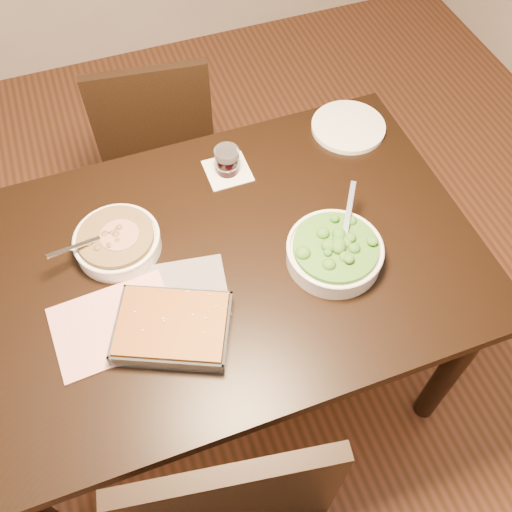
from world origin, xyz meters
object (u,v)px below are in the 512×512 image
(wine_tumbler, at_px, (227,160))
(dinner_plate, at_px, (348,127))
(chair_far, at_px, (156,136))
(baking_dish, at_px, (173,327))
(table, at_px, (216,279))
(broccoli_bowl, at_px, (335,252))
(stew_bowl, at_px, (117,241))

(wine_tumbler, bearing_deg, dinner_plate, 5.67)
(chair_far, bearing_deg, baking_dish, 87.69)
(table, height_order, chair_far, chair_far)
(dinner_plate, bearing_deg, wine_tumbler, -174.33)
(broccoli_bowl, bearing_deg, stew_bowl, 156.33)
(table, relative_size, dinner_plate, 6.12)
(stew_bowl, bearing_deg, dinner_plate, 14.87)
(table, distance_m, chair_far, 0.80)
(dinner_plate, xyz_separation_m, chair_far, (-0.54, 0.46, -0.28))
(baking_dish, bearing_deg, chair_far, 104.71)
(stew_bowl, relative_size, baking_dish, 0.76)
(dinner_plate, bearing_deg, baking_dish, -144.70)
(wine_tumbler, height_order, chair_far, chair_far)
(broccoli_bowl, xyz_separation_m, wine_tumbler, (-0.16, 0.39, 0.01))
(stew_bowl, bearing_deg, baking_dish, -76.56)
(stew_bowl, bearing_deg, table, -28.88)
(stew_bowl, xyz_separation_m, dinner_plate, (0.77, 0.20, -0.02))
(baking_dish, height_order, chair_far, chair_far)
(table, relative_size, chair_far, 1.63)
(stew_bowl, bearing_deg, wine_tumbler, 24.48)
(broccoli_bowl, height_order, dinner_plate, broccoli_bowl)
(stew_bowl, xyz_separation_m, chair_far, (0.23, 0.66, -0.30))
(baking_dish, bearing_deg, stew_bowl, 127.76)
(table, xyz_separation_m, wine_tumbler, (0.13, 0.29, 0.14))
(dinner_plate, height_order, chair_far, chair_far)
(wine_tumbler, bearing_deg, stew_bowl, -155.52)
(baking_dish, bearing_deg, table, 71.24)
(table, xyz_separation_m, baking_dish, (-0.16, -0.17, 0.12))
(stew_bowl, xyz_separation_m, wine_tumbler, (0.36, 0.16, 0.01))
(wine_tumbler, bearing_deg, table, -114.91)
(stew_bowl, bearing_deg, chair_far, 70.79)
(table, bearing_deg, stew_bowl, 151.12)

